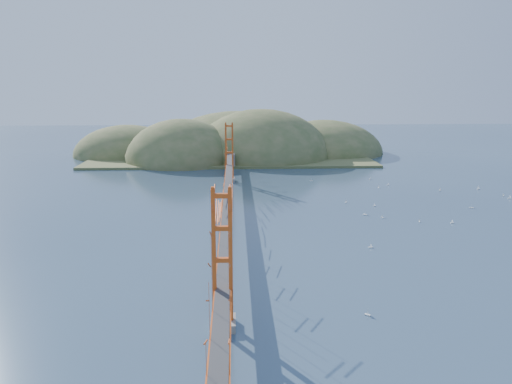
{
  "coord_description": "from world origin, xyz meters",
  "views": [
    {
      "loc": [
        1.05,
        -67.24,
        19.62
      ],
      "look_at": [
        3.95,
        0.0,
        4.54
      ],
      "focal_mm": 35.0,
      "sensor_mm": 36.0,
      "label": 1
    }
  ],
  "objects_px": {
    "bridge": "(227,174)",
    "sailboat_1": "(365,214)",
    "sailboat_0": "(419,221)",
    "sailboat_2": "(452,222)"
  },
  "relations": [
    {
      "from": "bridge",
      "to": "sailboat_1",
      "type": "relative_size",
      "value": 132.06
    },
    {
      "from": "bridge",
      "to": "sailboat_0",
      "type": "relative_size",
      "value": 165.62
    },
    {
      "from": "bridge",
      "to": "sailboat_1",
      "type": "height_order",
      "value": "bridge"
    },
    {
      "from": "sailboat_2",
      "to": "sailboat_1",
      "type": "relative_size",
      "value": 0.77
    },
    {
      "from": "sailboat_2",
      "to": "sailboat_0",
      "type": "height_order",
      "value": "sailboat_0"
    },
    {
      "from": "sailboat_0",
      "to": "sailboat_1",
      "type": "bearing_deg",
      "value": 148.67
    },
    {
      "from": "bridge",
      "to": "sailboat_1",
      "type": "distance_m",
      "value": 21.85
    },
    {
      "from": "bridge",
      "to": "sailboat_2",
      "type": "bearing_deg",
      "value": -2.28
    },
    {
      "from": "sailboat_2",
      "to": "sailboat_0",
      "type": "bearing_deg",
      "value": 169.82
    },
    {
      "from": "sailboat_2",
      "to": "bridge",
      "type": "bearing_deg",
      "value": 177.72
    }
  ]
}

